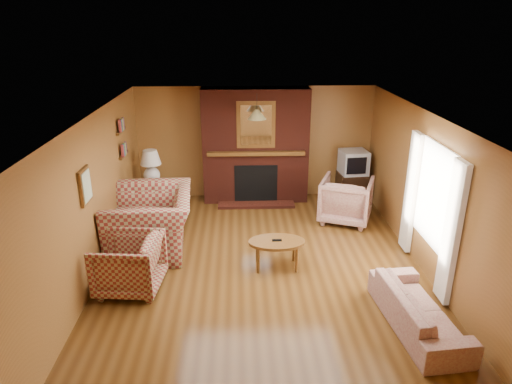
{
  "coord_description": "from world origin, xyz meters",
  "views": [
    {
      "loc": [
        -0.35,
        -6.26,
        3.71
      ],
      "look_at": [
        -0.08,
        0.6,
        1.08
      ],
      "focal_mm": 32.0,
      "sensor_mm": 36.0,
      "label": 1
    }
  ],
  "objects_px": {
    "side_table": "(154,197)",
    "table_lamp": "(151,165)",
    "floral_sofa": "(419,310)",
    "crt_tv": "(354,162)",
    "fireplace": "(256,147)",
    "coffee_table": "(277,244)",
    "floral_armchair": "(346,200)",
    "tv_stand": "(351,187)",
    "plaid_loveseat": "(151,222)",
    "plaid_armchair": "(129,264)"
  },
  "relations": [
    {
      "from": "side_table",
      "to": "table_lamp",
      "type": "xyz_separation_m",
      "value": [
        0.0,
        0.0,
        0.68
      ]
    },
    {
      "from": "floral_sofa",
      "to": "crt_tv",
      "type": "bearing_deg",
      "value": -7.43
    },
    {
      "from": "fireplace",
      "to": "coffee_table",
      "type": "xyz_separation_m",
      "value": [
        0.22,
        -2.9,
        -0.78
      ]
    },
    {
      "from": "side_table",
      "to": "crt_tv",
      "type": "relative_size",
      "value": 1.03
    },
    {
      "from": "table_lamp",
      "to": "floral_sofa",
      "type": "bearing_deg",
      "value": -44.52
    },
    {
      "from": "floral_armchair",
      "to": "table_lamp",
      "type": "bearing_deg",
      "value": 11.98
    },
    {
      "from": "floral_armchair",
      "to": "tv_stand",
      "type": "distance_m",
      "value": 1.06
    },
    {
      "from": "floral_armchair",
      "to": "crt_tv",
      "type": "height_order",
      "value": "crt_tv"
    },
    {
      "from": "plaid_loveseat",
      "to": "side_table",
      "type": "distance_m",
      "value": 1.72
    },
    {
      "from": "plaid_loveseat",
      "to": "fireplace",
      "type": "bearing_deg",
      "value": 135.23
    },
    {
      "from": "plaid_loveseat",
      "to": "plaid_armchair",
      "type": "height_order",
      "value": "plaid_loveseat"
    },
    {
      "from": "plaid_loveseat",
      "to": "tv_stand",
      "type": "xyz_separation_m",
      "value": [
        3.9,
        2.04,
        -0.19
      ]
    },
    {
      "from": "floral_armchair",
      "to": "crt_tv",
      "type": "distance_m",
      "value": 1.14
    },
    {
      "from": "plaid_loveseat",
      "to": "tv_stand",
      "type": "bearing_deg",
      "value": 112.59
    },
    {
      "from": "fireplace",
      "to": "tv_stand",
      "type": "distance_m",
      "value": 2.23
    },
    {
      "from": "floral_armchair",
      "to": "crt_tv",
      "type": "relative_size",
      "value": 1.61
    },
    {
      "from": "fireplace",
      "to": "table_lamp",
      "type": "bearing_deg",
      "value": -165.71
    },
    {
      "from": "plaid_loveseat",
      "to": "crt_tv",
      "type": "bearing_deg",
      "value": 112.53
    },
    {
      "from": "tv_stand",
      "to": "crt_tv",
      "type": "relative_size",
      "value": 1.08
    },
    {
      "from": "side_table",
      "to": "tv_stand",
      "type": "height_order",
      "value": "tv_stand"
    },
    {
      "from": "plaid_armchair",
      "to": "floral_sofa",
      "type": "bearing_deg",
      "value": 80.67
    },
    {
      "from": "side_table",
      "to": "plaid_loveseat",
      "type": "bearing_deg",
      "value": -81.56
    },
    {
      "from": "plaid_armchair",
      "to": "floral_armchair",
      "type": "height_order",
      "value": "floral_armchair"
    },
    {
      "from": "fireplace",
      "to": "tv_stand",
      "type": "bearing_deg",
      "value": -5.15
    },
    {
      "from": "plaid_armchair",
      "to": "floral_armchair",
      "type": "bearing_deg",
      "value": 127.35
    },
    {
      "from": "floral_sofa",
      "to": "fireplace",
      "type": "bearing_deg",
      "value": 17.61
    },
    {
      "from": "plaid_armchair",
      "to": "coffee_table",
      "type": "distance_m",
      "value": 2.24
    },
    {
      "from": "floral_sofa",
      "to": "floral_armchair",
      "type": "relative_size",
      "value": 1.82
    },
    {
      "from": "plaid_armchair",
      "to": "table_lamp",
      "type": "relative_size",
      "value": 1.33
    },
    {
      "from": "floral_sofa",
      "to": "table_lamp",
      "type": "xyz_separation_m",
      "value": [
        -4.0,
        3.93,
        0.73
      ]
    },
    {
      "from": "plaid_armchair",
      "to": "floral_armchair",
      "type": "xyz_separation_m",
      "value": [
        3.65,
        2.27,
        0.02
      ]
    },
    {
      "from": "tv_stand",
      "to": "crt_tv",
      "type": "distance_m",
      "value": 0.56
    },
    {
      "from": "crt_tv",
      "to": "floral_armchair",
      "type": "bearing_deg",
      "value": -109.45
    },
    {
      "from": "plaid_armchair",
      "to": "floral_sofa",
      "type": "xyz_separation_m",
      "value": [
        3.85,
        -1.02,
        -0.16
      ]
    },
    {
      "from": "plaid_armchair",
      "to": "floral_armchair",
      "type": "relative_size",
      "value": 0.95
    },
    {
      "from": "plaid_armchair",
      "to": "tv_stand",
      "type": "xyz_separation_m",
      "value": [
        4.0,
        3.27,
        -0.09
      ]
    },
    {
      "from": "coffee_table",
      "to": "floral_armchair",
      "type": "bearing_deg",
      "value": 49.33
    },
    {
      "from": "plaid_armchair",
      "to": "table_lamp",
      "type": "xyz_separation_m",
      "value": [
        -0.15,
        2.92,
        0.57
      ]
    },
    {
      "from": "fireplace",
      "to": "floral_sofa",
      "type": "height_order",
      "value": "fireplace"
    },
    {
      "from": "floral_sofa",
      "to": "table_lamp",
      "type": "height_order",
      "value": "table_lamp"
    },
    {
      "from": "side_table",
      "to": "tv_stand",
      "type": "bearing_deg",
      "value": 4.82
    },
    {
      "from": "fireplace",
      "to": "plaid_armchair",
      "type": "bearing_deg",
      "value": -119.47
    },
    {
      "from": "floral_sofa",
      "to": "tv_stand",
      "type": "relative_size",
      "value": 2.72
    },
    {
      "from": "table_lamp",
      "to": "tv_stand",
      "type": "height_order",
      "value": "table_lamp"
    },
    {
      "from": "plaid_loveseat",
      "to": "plaid_armchair",
      "type": "relative_size",
      "value": 1.74
    },
    {
      "from": "plaid_armchair",
      "to": "crt_tv",
      "type": "bearing_deg",
      "value": 134.66
    },
    {
      "from": "floral_armchair",
      "to": "side_table",
      "type": "relative_size",
      "value": 1.57
    },
    {
      "from": "plaid_armchair",
      "to": "coffee_table",
      "type": "height_order",
      "value": "plaid_armchair"
    },
    {
      "from": "fireplace",
      "to": "plaid_loveseat",
      "type": "relative_size",
      "value": 1.53
    },
    {
      "from": "table_lamp",
      "to": "tv_stand",
      "type": "relative_size",
      "value": 1.07
    }
  ]
}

